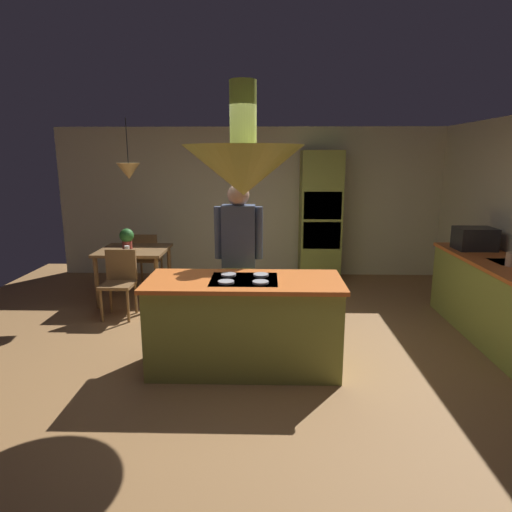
{
  "coord_description": "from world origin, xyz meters",
  "views": [
    {
      "loc": [
        0.21,
        -4.28,
        2.04
      ],
      "look_at": [
        0.1,
        0.4,
        1.0
      ],
      "focal_mm": 31.04,
      "sensor_mm": 36.0,
      "label": 1
    }
  ],
  "objects_px": {
    "dining_table": "(134,256)",
    "chair_by_back_wall": "(147,256)",
    "chair_facing_island": "(120,279)",
    "person_at_island": "(239,252)",
    "cup_on_table": "(127,249)",
    "canister_tea": "(512,259)",
    "microwave_on_counter": "(475,239)",
    "kitchen_island": "(244,323)",
    "potted_plant_on_table": "(127,238)",
    "oven_tower": "(320,217)"
  },
  "relations": [
    {
      "from": "person_at_island",
      "to": "canister_tea",
      "type": "relative_size",
      "value": 11.9
    },
    {
      "from": "person_at_island",
      "to": "chair_facing_island",
      "type": "distance_m",
      "value": 1.85
    },
    {
      "from": "kitchen_island",
      "to": "cup_on_table",
      "type": "relative_size",
      "value": 20.94
    },
    {
      "from": "person_at_island",
      "to": "microwave_on_counter",
      "type": "relative_size",
      "value": 3.85
    },
    {
      "from": "dining_table",
      "to": "cup_on_table",
      "type": "distance_m",
      "value": 0.27
    },
    {
      "from": "dining_table",
      "to": "chair_facing_island",
      "type": "height_order",
      "value": "chair_facing_island"
    },
    {
      "from": "kitchen_island",
      "to": "microwave_on_counter",
      "type": "relative_size",
      "value": 4.1
    },
    {
      "from": "canister_tea",
      "to": "microwave_on_counter",
      "type": "relative_size",
      "value": 0.32
    },
    {
      "from": "kitchen_island",
      "to": "chair_facing_island",
      "type": "distance_m",
      "value": 2.22
    },
    {
      "from": "kitchen_island",
      "to": "cup_on_table",
      "type": "height_order",
      "value": "kitchen_island"
    },
    {
      "from": "potted_plant_on_table",
      "to": "microwave_on_counter",
      "type": "xyz_separation_m",
      "value": [
        4.62,
        -0.6,
        0.12
      ]
    },
    {
      "from": "chair_by_back_wall",
      "to": "kitchen_island",
      "type": "bearing_deg",
      "value": 121.54
    },
    {
      "from": "kitchen_island",
      "to": "cup_on_table",
      "type": "distance_m",
      "value": 2.57
    },
    {
      "from": "canister_tea",
      "to": "microwave_on_counter",
      "type": "distance_m",
      "value": 0.88
    },
    {
      "from": "person_at_island",
      "to": "chair_facing_island",
      "type": "xyz_separation_m",
      "value": [
        -1.61,
        0.76,
        -0.52
      ]
    },
    {
      "from": "potted_plant_on_table",
      "to": "canister_tea",
      "type": "xyz_separation_m",
      "value": [
        4.62,
        -1.48,
        0.05
      ]
    },
    {
      "from": "kitchen_island",
      "to": "canister_tea",
      "type": "height_order",
      "value": "canister_tea"
    },
    {
      "from": "kitchen_island",
      "to": "canister_tea",
      "type": "bearing_deg",
      "value": 11.86
    },
    {
      "from": "chair_facing_island",
      "to": "potted_plant_on_table",
      "type": "height_order",
      "value": "potted_plant_on_table"
    },
    {
      "from": "microwave_on_counter",
      "to": "chair_by_back_wall",
      "type": "bearing_deg",
      "value": 164.1
    },
    {
      "from": "oven_tower",
      "to": "microwave_on_counter",
      "type": "bearing_deg",
      "value": -45.44
    },
    {
      "from": "chair_facing_island",
      "to": "microwave_on_counter",
      "type": "relative_size",
      "value": 1.89
    },
    {
      "from": "cup_on_table",
      "to": "microwave_on_counter",
      "type": "xyz_separation_m",
      "value": [
        4.56,
        -0.4,
        0.24
      ]
    },
    {
      "from": "chair_by_back_wall",
      "to": "microwave_on_counter",
      "type": "bearing_deg",
      "value": 164.1
    },
    {
      "from": "kitchen_island",
      "to": "dining_table",
      "type": "xyz_separation_m",
      "value": [
        -1.7,
        2.1,
        0.2
      ]
    },
    {
      "from": "chair_facing_island",
      "to": "microwave_on_counter",
      "type": "height_order",
      "value": "microwave_on_counter"
    },
    {
      "from": "dining_table",
      "to": "person_at_island",
      "type": "distance_m",
      "value": 2.18
    },
    {
      "from": "kitchen_island",
      "to": "dining_table",
      "type": "height_order",
      "value": "kitchen_island"
    },
    {
      "from": "oven_tower",
      "to": "cup_on_table",
      "type": "relative_size",
      "value": 23.98
    },
    {
      "from": "dining_table",
      "to": "chair_by_back_wall",
      "type": "xyz_separation_m",
      "value": [
        0.0,
        0.67,
        -0.15
      ]
    },
    {
      "from": "chair_facing_island",
      "to": "potted_plant_on_table",
      "type": "xyz_separation_m",
      "value": [
        -0.08,
        0.64,
        0.42
      ]
    },
    {
      "from": "dining_table",
      "to": "oven_tower",
      "type": "bearing_deg",
      "value": 22.21
    },
    {
      "from": "dining_table",
      "to": "chair_facing_island",
      "type": "relative_size",
      "value": 1.1
    },
    {
      "from": "microwave_on_counter",
      "to": "potted_plant_on_table",
      "type": "bearing_deg",
      "value": 172.62
    },
    {
      "from": "person_at_island",
      "to": "cup_on_table",
      "type": "xyz_separation_m",
      "value": [
        -1.63,
        1.21,
        -0.22
      ]
    },
    {
      "from": "kitchen_island",
      "to": "canister_tea",
      "type": "distance_m",
      "value": 2.95
    },
    {
      "from": "dining_table",
      "to": "canister_tea",
      "type": "distance_m",
      "value": 4.79
    },
    {
      "from": "chair_by_back_wall",
      "to": "microwave_on_counter",
      "type": "xyz_separation_m",
      "value": [
        4.54,
        -1.29,
        0.54
      ]
    },
    {
      "from": "oven_tower",
      "to": "chair_by_back_wall",
      "type": "distance_m",
      "value": 2.9
    },
    {
      "from": "potted_plant_on_table",
      "to": "microwave_on_counter",
      "type": "height_order",
      "value": "microwave_on_counter"
    },
    {
      "from": "cup_on_table",
      "to": "kitchen_island",
      "type": "bearing_deg",
      "value": -47.44
    },
    {
      "from": "dining_table",
      "to": "chair_by_back_wall",
      "type": "height_order",
      "value": "chair_by_back_wall"
    },
    {
      "from": "oven_tower",
      "to": "chair_facing_island",
      "type": "xyz_separation_m",
      "value": [
        -2.8,
        -1.81,
        -0.57
      ]
    },
    {
      "from": "person_at_island",
      "to": "chair_by_back_wall",
      "type": "relative_size",
      "value": 2.03
    },
    {
      "from": "dining_table",
      "to": "kitchen_island",
      "type": "bearing_deg",
      "value": -51.01
    },
    {
      "from": "chair_by_back_wall",
      "to": "dining_table",
      "type": "bearing_deg",
      "value": 90.0
    },
    {
      "from": "canister_tea",
      "to": "microwave_on_counter",
      "type": "bearing_deg",
      "value": 90.0
    },
    {
      "from": "kitchen_island",
      "to": "microwave_on_counter",
      "type": "distance_m",
      "value": 3.25
    },
    {
      "from": "kitchen_island",
      "to": "microwave_on_counter",
      "type": "bearing_deg",
      "value": 27.47
    },
    {
      "from": "chair_by_back_wall",
      "to": "chair_facing_island",
      "type": "bearing_deg",
      "value": 90.0
    }
  ]
}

